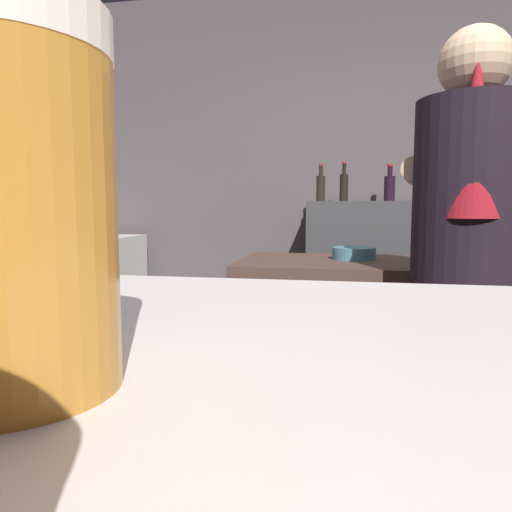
% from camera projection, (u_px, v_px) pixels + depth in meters
% --- Properties ---
extents(wall_back, '(5.20, 0.10, 2.70)m').
position_uv_depth(wall_back, '(380.00, 181.00, 3.29)').
color(wall_back, '#51494C').
rests_on(wall_back, ground).
extents(prep_counter, '(2.10, 0.60, 0.93)m').
position_uv_depth(prep_counter, '(487.00, 373.00, 1.93)').
color(prep_counter, '#48342B').
rests_on(prep_counter, ground).
extents(back_shelf, '(0.76, 0.36, 1.20)m').
position_uv_depth(back_shelf, '(364.00, 291.00, 3.11)').
color(back_shelf, '#3C3C3E').
rests_on(back_shelf, ground).
extents(mini_fridge, '(0.64, 0.58, 0.96)m').
position_uv_depth(mini_fridge, '(91.00, 303.00, 3.30)').
color(mini_fridge, white).
rests_on(mini_fridge, ground).
extents(bartender, '(0.47, 0.54, 1.71)m').
position_uv_depth(bartender, '(466.00, 259.00, 1.47)').
color(bartender, '#292639').
rests_on(bartender, ground).
extents(mixing_bowl, '(0.19, 0.19, 0.05)m').
position_uv_depth(mixing_bowl, '(354.00, 253.00, 2.03)').
color(mixing_bowl, teal).
rests_on(mixing_bowl, prep_counter).
extents(pint_glass_far, '(0.08, 0.08, 0.14)m').
position_uv_depth(pint_glass_far, '(13.00, 207.00, 0.17)').
color(pint_glass_far, '#C57F2C').
rests_on(pint_glass_far, bar_counter).
extents(bottle_hot_sauce, '(0.06, 0.06, 0.25)m').
position_uv_depth(bottle_hot_sauce, '(344.00, 186.00, 3.02)').
color(bottle_hot_sauce, black).
rests_on(bottle_hot_sauce, back_shelf).
extents(bottle_vinegar, '(0.06, 0.06, 0.24)m').
position_uv_depth(bottle_vinegar, '(321.00, 187.00, 3.01)').
color(bottle_vinegar, black).
rests_on(bottle_vinegar, back_shelf).
extents(bottle_soy, '(0.07, 0.07, 0.24)m').
position_uv_depth(bottle_soy, '(390.00, 187.00, 3.02)').
color(bottle_soy, black).
rests_on(bottle_soy, back_shelf).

